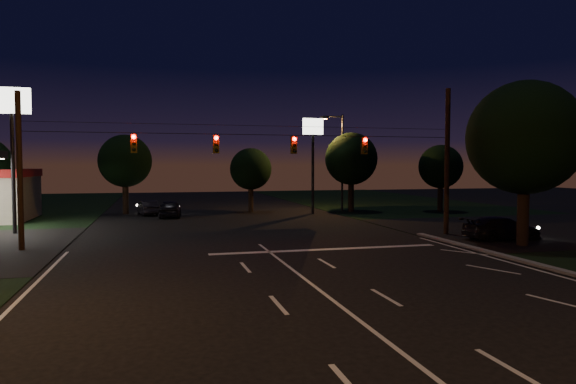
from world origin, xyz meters
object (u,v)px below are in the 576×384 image
object	(u,v)px
car_oncoming_a	(170,209)
car_cross	(502,228)
utility_pole_right	(446,235)
car_oncoming_b	(148,208)
tree_right_near	(523,139)

from	to	relation	value
car_oncoming_a	car_cross	size ratio (longest dim) A/B	0.91
utility_pole_right	car_oncoming_a	distance (m)	22.31
utility_pole_right	car_cross	world-z (taller)	utility_pole_right
car_cross	car_oncoming_a	bearing A→B (deg)	43.63
utility_pole_right	car_oncoming_b	world-z (taller)	utility_pole_right
car_oncoming_a	car_oncoming_b	xyz separation A→B (m)	(-1.82, 2.47, -0.09)
car_oncoming_b	utility_pole_right	bearing A→B (deg)	125.48
tree_right_near	car_oncoming_b	size ratio (longest dim) A/B	2.32
tree_right_near	car_cross	size ratio (longest dim) A/B	1.90
car_oncoming_a	tree_right_near	bearing A→B (deg)	136.45
tree_right_near	car_oncoming_b	bearing A→B (deg)	131.06
tree_right_near	car_oncoming_a	xyz separation A→B (m)	(-17.82, 20.07, -4.96)
car_oncoming_a	car_oncoming_b	world-z (taller)	car_oncoming_a
tree_right_near	car_cross	distance (m)	5.39
car_oncoming_a	car_oncoming_b	bearing A→B (deg)	-48.79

